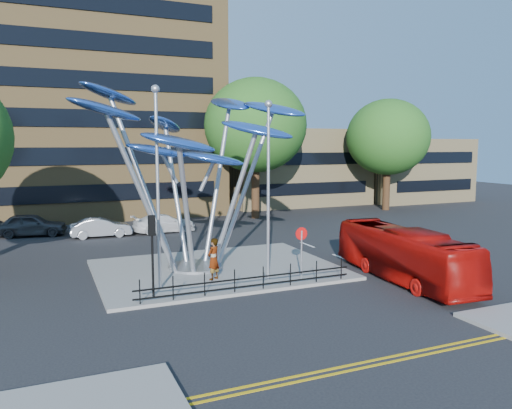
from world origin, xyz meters
name	(u,v)px	position (x,y,z in m)	size (l,w,h in m)	color
ground	(287,302)	(0.00, 0.00, 0.00)	(120.00, 120.00, 0.00)	black
traffic_island	(217,269)	(-1.00, 6.00, 0.07)	(12.00, 9.00, 0.15)	slate
double_yellow_near	(377,360)	(0.00, -6.00, 0.01)	(40.00, 0.12, 0.01)	gold
double_yellow_far	(383,364)	(0.00, -6.30, 0.01)	(40.00, 0.12, 0.01)	gold
brick_tower	(72,50)	(-6.00, 32.00, 15.00)	(25.00, 15.00, 30.00)	olive
low_building_near	(294,167)	(16.00, 30.00, 4.00)	(15.00, 8.00, 8.00)	tan
low_building_far	(410,170)	(30.00, 28.00, 3.50)	(12.00, 8.00, 7.00)	tan
tree_right	(255,126)	(8.00, 22.00, 8.04)	(8.80, 8.80, 12.11)	black
tree_far	(388,137)	(22.00, 22.00, 7.11)	(8.00, 8.00, 10.81)	black
leaf_sculpture	(191,136)	(-2.07, 6.68, 6.87)	(12.72, 9.54, 9.51)	#9EA0A5
street_lamp_left	(157,170)	(-4.50, 3.50, 5.36)	(0.36, 0.36, 8.80)	#9EA0A5
street_lamp_right	(268,174)	(0.50, 3.00, 5.09)	(0.36, 0.36, 8.30)	#9EA0A5
traffic_light_island	(152,238)	(-5.00, 2.50, 2.61)	(0.28, 0.18, 3.42)	black
no_entry_sign_island	(301,244)	(2.00, 2.52, 1.82)	(0.60, 0.10, 2.45)	#9EA0A5
pedestrian_railing_front	(249,281)	(-1.00, 1.70, 0.55)	(10.00, 0.06, 1.00)	black
red_bus	(403,254)	(6.60, 0.83, 1.26)	(2.11, 9.03, 2.52)	#9B0A07
pedestrian	(214,259)	(-1.86, 3.99, 1.13)	(0.72, 0.47, 1.97)	gray
parked_car_left	(31,225)	(-9.94, 20.38, 0.81)	(1.91, 4.74, 1.61)	#393B40
parked_car_mid	(101,228)	(-5.44, 18.00, 0.68)	(1.43, 4.11, 1.35)	#B6B7BE
parked_car_right	(164,223)	(-0.94, 18.18, 0.67)	(1.87, 4.59, 1.33)	silver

